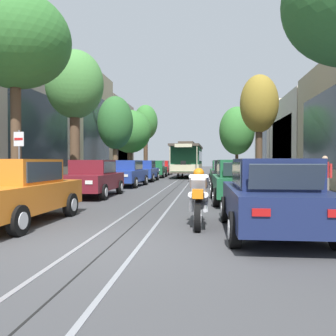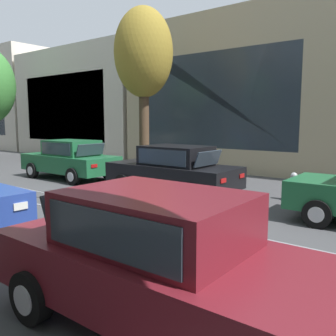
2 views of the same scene
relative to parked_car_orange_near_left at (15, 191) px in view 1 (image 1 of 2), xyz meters
name	(u,v)px [view 1 (image 1 of 2)]	position (x,y,z in m)	size (l,w,h in m)	color
ground_plane	(181,183)	(2.94, 16.04, -0.80)	(160.00, 160.00, 0.00)	#424244
trolley_track_rails	(183,181)	(2.94, 18.56, -0.79)	(1.14, 53.20, 0.01)	gray
building_facade_left	(45,122)	(-7.86, 18.52, 3.82)	(5.65, 44.90, 10.10)	gray
building_facade_right	(334,131)	(13.97, 18.96, 2.93)	(5.71, 44.90, 8.11)	gray
parked_car_orange_near_left	(15,191)	(0.00, 0.00, 0.00)	(2.07, 4.39, 1.58)	orange
parked_car_maroon_second_left	(93,178)	(-0.21, 6.68, 0.00)	(2.02, 4.37, 1.58)	maroon
parked_car_blue_mid_left	(126,173)	(-0.11, 12.85, 0.00)	(2.15, 4.42, 1.58)	#233D93
parked_car_blue_fourth_left	(144,171)	(-0.05, 18.53, 0.00)	(2.00, 4.36, 1.58)	#233D93
parked_car_green_fifth_left	(155,169)	(-0.04, 24.85, 0.00)	(2.01, 4.36, 1.58)	#1E6038
parked_car_red_sixth_left	(162,168)	(-0.12, 30.87, 0.00)	(2.05, 4.38, 1.58)	red
parked_car_navy_near_right	(272,196)	(6.04, -0.60, 0.00)	(2.02, 4.37, 1.58)	#19234C
parked_car_green_second_right	(239,181)	(5.86, 5.06, 0.00)	(2.05, 4.38, 1.58)	#1E6038
parked_car_black_mid_right	(229,175)	(5.88, 11.13, 0.00)	(2.01, 4.36, 1.58)	black
parked_car_green_fourth_right	(224,172)	(5.87, 16.40, 0.00)	(2.01, 4.36, 1.58)	#1E6038
street_tree_kerb_left_near	(15,41)	(-2.20, 4.02, 5.05)	(3.98, 3.87, 7.62)	brown
street_tree_kerb_left_second	(75,87)	(-2.07, 9.54, 4.56)	(2.99, 2.66, 7.25)	brown
street_tree_kerb_left_mid	(115,123)	(-1.84, 16.95, 3.45)	(2.55, 2.64, 6.21)	brown
street_tree_kerb_left_fourth	(130,132)	(-2.27, 23.99, 3.42)	(3.84, 3.73, 6.22)	brown
street_tree_kerb_left_far	(146,123)	(-2.29, 32.65, 5.12)	(2.78, 2.95, 8.04)	#4C3826
street_tree_kerb_right_second	(259,105)	(7.91, 14.17, 4.16)	(2.33, 2.38, 6.84)	#4C3826
street_tree_kerb_right_mid	(237,131)	(7.64, 26.75, 3.66)	(3.38, 3.61, 6.79)	brown
cable_car_trolley	(188,160)	(2.94, 25.81, 0.86)	(2.80, 9.17, 3.28)	#1E5B38
motorcycle_with_rider	(199,199)	(4.48, 0.15, -0.15)	(0.56, 1.99, 1.37)	black
pedestrian_on_left_pavement	(56,171)	(-4.68, 13.20, 0.11)	(0.55, 0.36, 1.61)	#282D38
pedestrian_on_right_pavement	(79,170)	(-3.76, 14.77, 0.14)	(0.55, 0.23, 1.66)	black
pedestrian_crossing_far	(325,175)	(9.24, 6.10, 0.19)	(0.55, 0.42, 1.74)	slate
fire_hydrant	(269,186)	(7.45, 7.81, -0.38)	(0.40, 0.22, 0.84)	#B2B2B7
street_sign_post	(19,159)	(-1.61, 3.15, 0.81)	(0.36, 0.07, 2.58)	slate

